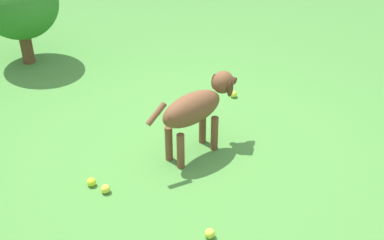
% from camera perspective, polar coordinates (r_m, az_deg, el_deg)
% --- Properties ---
extents(ground, '(14.00, 14.00, 0.00)m').
position_cam_1_polar(ground, '(3.83, -0.38, -2.74)').
color(ground, '#478438').
extents(dog, '(0.24, 0.90, 0.61)m').
position_cam_1_polar(dog, '(3.51, 0.64, 1.55)').
color(dog, brown).
rests_on(dog, ground).
extents(tennis_ball_0, '(0.07, 0.07, 0.07)m').
position_cam_1_polar(tennis_ball_0, '(3.37, -10.51, -8.26)').
color(tennis_ball_0, '#D2D43B').
rests_on(tennis_ball_0, ground).
extents(tennis_ball_1, '(0.07, 0.07, 0.07)m').
position_cam_1_polar(tennis_ball_1, '(4.49, 5.09, 3.17)').
color(tennis_ball_1, yellow).
rests_on(tennis_ball_1, ground).
extents(tennis_ball_2, '(0.07, 0.07, 0.07)m').
position_cam_1_polar(tennis_ball_2, '(3.00, 2.18, -13.66)').
color(tennis_ball_2, '#C7D53F').
rests_on(tennis_ball_2, ground).
extents(tennis_ball_3, '(0.07, 0.07, 0.07)m').
position_cam_1_polar(tennis_ball_3, '(3.45, -12.18, -7.40)').
color(tennis_ball_3, '#C5DB29').
rests_on(tennis_ball_3, ground).
extents(shrub_near, '(0.90, 0.81, 1.06)m').
position_cam_1_polar(shrub_near, '(5.27, -20.50, 13.32)').
color(shrub_near, brown).
rests_on(shrub_near, ground).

